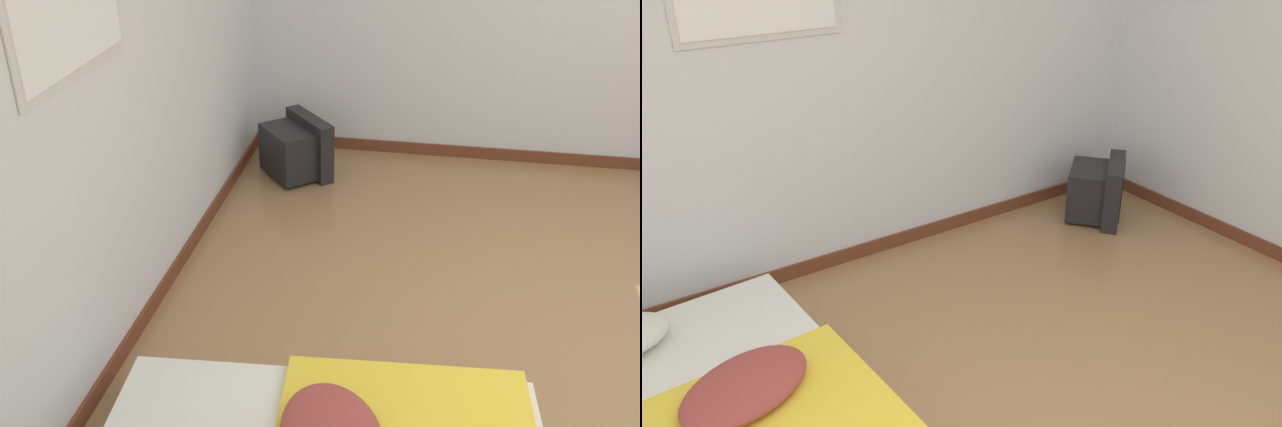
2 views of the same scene
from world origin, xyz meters
The scene contains 3 objects.
wall_back centered at (0.00, 2.52, 1.29)m, with size 7.53×0.08×2.60m.
mattress_bed centered at (-0.81, 1.39, 0.12)m, with size 1.38×1.82×0.33m.
crt_tv centered at (2.04, 2.06, 0.20)m, with size 0.59×0.58×0.43m.
Camera 2 is at (-1.00, -0.73, 2.03)m, focal length 35.00 mm.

